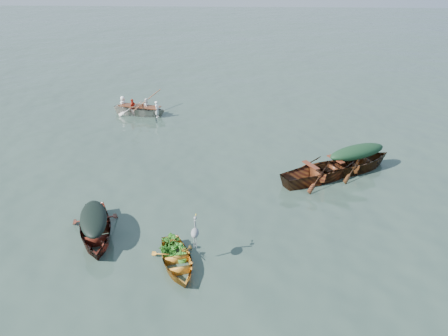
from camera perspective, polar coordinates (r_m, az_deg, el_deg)
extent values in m
plane|color=#32463B|center=(14.83, 1.08, -5.71)|extent=(140.00, 140.00, 0.00)
imported|color=gold|center=(12.50, -6.15, -12.62)|extent=(2.12, 3.06, 0.74)
imported|color=#572014|center=(14.13, -16.34, -8.63)|extent=(2.66, 4.15, 0.98)
imported|color=#553113|center=(18.36, 16.67, -0.35)|extent=(4.88, 3.73, 1.15)
imported|color=brown|center=(17.32, 12.63, -1.47)|extent=(5.03, 3.84, 1.19)
imported|color=beige|center=(24.51, -10.85, 6.83)|extent=(4.31, 2.17, 0.98)
ellipsoid|color=black|center=(13.77, -16.69, -6.24)|extent=(1.46, 2.28, 0.40)
ellipsoid|color=#15331B|center=(18.03, 17.00, 2.03)|extent=(2.69, 2.05, 0.52)
imported|color=#33651A|center=(12.55, -6.68, -8.70)|extent=(0.97, 1.09, 0.60)
imported|color=white|center=(24.25, -11.01, 8.77)|extent=(3.07, 1.76, 0.76)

